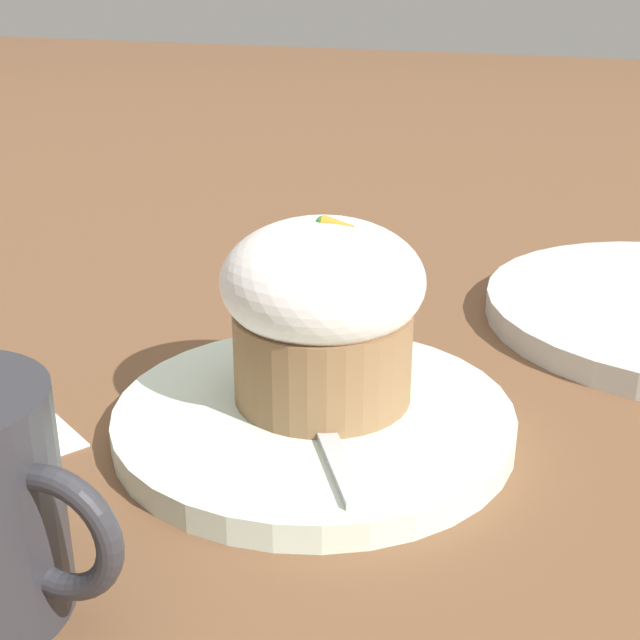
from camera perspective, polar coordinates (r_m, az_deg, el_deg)
name	(u,v)px	position (r m, az deg, el deg)	size (l,w,h in m)	color
ground_plane	(314,432)	(0.48, -0.39, -7.16)	(4.00, 4.00, 0.00)	brown
dessert_plate	(314,419)	(0.48, -0.39, -6.38)	(0.21, 0.21, 0.01)	silver
carrot_cake	(320,309)	(0.47, 0.00, 0.70)	(0.11, 0.11, 0.10)	olive
spoon	(321,420)	(0.46, 0.08, -6.44)	(0.08, 0.10, 0.01)	#B7B7BC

